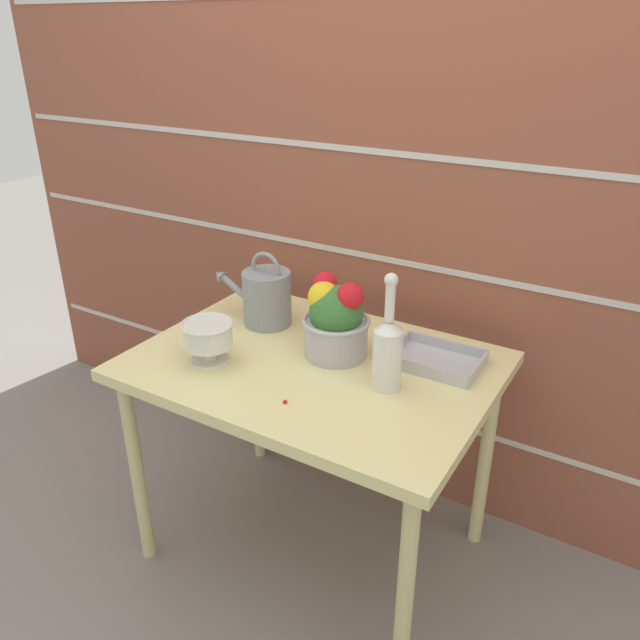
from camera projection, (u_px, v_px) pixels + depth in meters
ground_plane at (314, 545)px, 2.18m from camera, size 12.00×12.00×0.00m
brick_wall at (392, 205)px, 2.11m from camera, size 3.60×0.08×2.20m
patio_table at (313, 383)px, 1.90m from camera, size 1.06×0.77×0.74m
watering_can at (266, 297)px, 2.07m from camera, size 0.31×0.16×0.25m
crystal_pedestal_bowl at (208, 337)px, 1.82m from camera, size 0.15×0.15×0.13m
flower_planter at (335, 320)px, 1.86m from camera, size 0.21×0.21×0.25m
glass_decanter at (388, 350)px, 1.68m from camera, size 0.08×0.08×0.34m
wire_tray at (436, 361)px, 1.85m from camera, size 0.26×0.19×0.04m
fallen_petal at (285, 402)px, 1.66m from camera, size 0.01×0.01×0.01m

